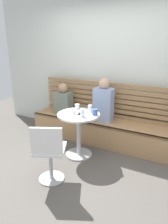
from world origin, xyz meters
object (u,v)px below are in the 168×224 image
at_px(cup_mug_blue, 95,112).
at_px(cup_espresso_small, 74,112).
at_px(person_child_left, 63,100).
at_px(cup_glass_tall, 82,113).
at_px(cup_water_clear, 90,108).
at_px(booth_bench, 100,131).
at_px(person_adult, 103,102).
at_px(cafe_table, 79,127).
at_px(white_chair, 49,152).
at_px(cup_glass_short, 77,106).
at_px(phone_on_table, 81,114).

relative_size(cup_mug_blue, cup_espresso_small, 1.70).
relative_size(person_child_left, cup_mug_blue, 6.48).
height_order(person_child_left, cup_mug_blue, person_child_left).
xyz_separation_m(cup_glass_tall, cup_water_clear, (-0.01, 0.28, -0.01)).
bearing_deg(person_child_left, cup_espresso_small, -46.11).
xyz_separation_m(booth_bench, cup_glass_tall, (0.02, -0.72, 0.58)).
distance_m(person_adult, cup_mug_blue, 0.58).
height_order(cafe_table, person_adult, person_adult).
bearing_deg(booth_bench, white_chair, -93.70).
bearing_deg(cup_glass_tall, cup_mug_blue, 49.93).
relative_size(booth_bench, white_chair, 3.18).
xyz_separation_m(booth_bench, cup_water_clear, (0.01, -0.44, 0.57)).
bearing_deg(cafe_table, white_chair, -89.52).
relative_size(booth_bench, cafe_table, 3.65).
distance_m(white_chair, cup_water_clear, 1.05).
xyz_separation_m(booth_bench, cup_glass_short, (-0.25, -0.41, 0.56)).
relative_size(person_adult, phone_on_table, 5.60).
bearing_deg(person_child_left, cup_glass_short, -36.71).
height_order(cup_glass_short, cup_water_clear, cup_water_clear).
bearing_deg(person_adult, person_child_left, -179.84).
bearing_deg(cup_water_clear, white_chair, -95.86).
bearing_deg(white_chair, phone_on_table, 88.22).
bearing_deg(person_adult, cup_glass_short, -126.42).
bearing_deg(cup_glass_tall, cafe_table, 142.11).
height_order(person_adult, person_child_left, person_adult).
distance_m(cup_mug_blue, cup_espresso_small, 0.33).
height_order(person_child_left, cup_water_clear, person_child_left).
xyz_separation_m(cup_espresso_small, cup_water_clear, (0.17, 0.22, 0.03)).
bearing_deg(person_child_left, cafe_table, -42.00).
xyz_separation_m(person_adult, phone_on_table, (-0.13, -0.63, -0.05)).
xyz_separation_m(booth_bench, cafe_table, (-0.10, -0.63, 0.30)).
xyz_separation_m(cafe_table, cup_glass_tall, (0.12, -0.09, 0.28)).
bearing_deg(cup_water_clear, person_child_left, 151.21).
bearing_deg(cafe_table, booth_bench, 81.00).
bearing_deg(cup_glass_short, cup_espresso_small, -71.06).
xyz_separation_m(cup_glass_short, cup_water_clear, (0.26, -0.03, 0.02)).
bearing_deg(white_chair, person_child_left, 116.32).
bearing_deg(booth_bench, cup_glass_short, -121.52).
distance_m(booth_bench, cup_glass_tall, 0.93).
bearing_deg(cup_water_clear, phone_on_table, -113.06).
distance_m(person_child_left, cup_glass_tall, 1.11).
bearing_deg(cup_glass_tall, cup_glass_short, 130.64).
bearing_deg(person_child_left, cup_water_clear, -28.79).
xyz_separation_m(person_adult, person_child_left, (-0.87, -0.00, -0.08)).
height_order(person_child_left, cup_glass_short, person_child_left).
relative_size(booth_bench, cup_glass_tall, 22.50).
distance_m(person_adult, person_child_left, 0.87).
xyz_separation_m(person_adult, cup_water_clear, (-0.05, -0.45, 0.00)).
relative_size(cup_glass_tall, phone_on_table, 0.86).
xyz_separation_m(cafe_table, cup_glass_short, (-0.15, 0.22, 0.26)).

